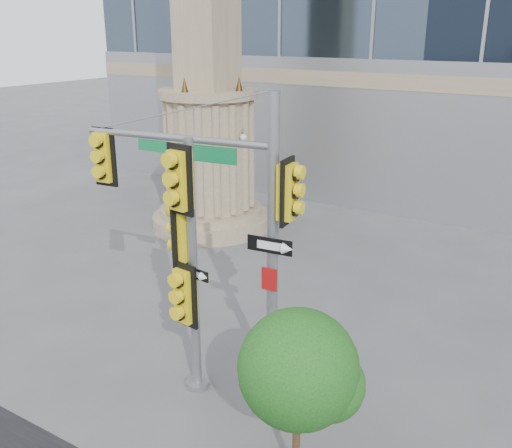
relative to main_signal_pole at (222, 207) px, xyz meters
The scene contains 5 objects.
ground 4.01m from the main_signal_pole, 87.61° to the right, with size 120.00×120.00×0.00m, color #545456.
monument 9.82m from the main_signal_pole, 127.94° to the left, with size 4.40×4.40×16.60m.
main_signal_pole is the anchor object (origin of this frame).
secondary_signal_pole 1.14m from the main_signal_pole, 106.22° to the right, with size 0.91×0.74×5.25m.
street_tree 3.82m from the main_signal_pole, 34.29° to the right, with size 1.96×1.92×3.06m.
Camera 1 is at (6.20, -7.39, 7.13)m, focal length 40.00 mm.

